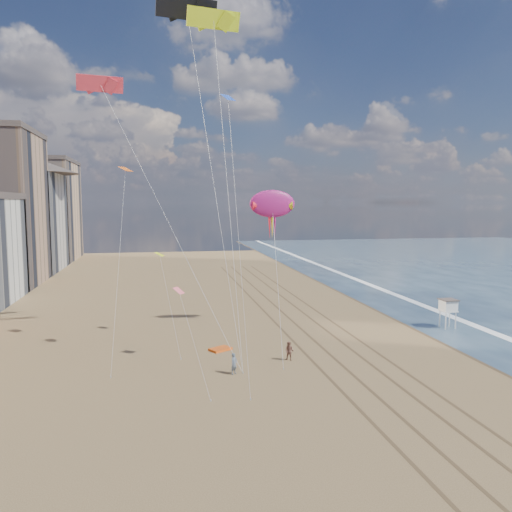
{
  "coord_description": "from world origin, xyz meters",
  "views": [
    {
      "loc": [
        -15.65,
        -28.37,
        15.44
      ],
      "look_at": [
        -5.11,
        26.0,
        9.5
      ],
      "focal_mm": 35.0,
      "sensor_mm": 36.0,
      "label": 1
    }
  ],
  "objects_px": {
    "lifeguard_stand": "(448,306)",
    "kite_flyer_b": "(289,351)",
    "show_kite": "(272,204)",
    "grounded_kite": "(220,349)",
    "kite_flyer_a": "(234,364)"
  },
  "relations": [
    {
      "from": "lifeguard_stand",
      "to": "kite_flyer_a",
      "type": "height_order",
      "value": "lifeguard_stand"
    },
    {
      "from": "show_kite",
      "to": "lifeguard_stand",
      "type": "bearing_deg",
      "value": -13.17
    },
    {
      "from": "show_kite",
      "to": "kite_flyer_b",
      "type": "relative_size",
      "value": 11.44
    },
    {
      "from": "lifeguard_stand",
      "to": "kite_flyer_a",
      "type": "relative_size",
      "value": 1.86
    },
    {
      "from": "show_kite",
      "to": "kite_flyer_b",
      "type": "xyz_separation_m",
      "value": [
        -1.35,
        -13.7,
        -14.31
      ]
    },
    {
      "from": "lifeguard_stand",
      "to": "show_kite",
      "type": "height_order",
      "value": "show_kite"
    },
    {
      "from": "kite_flyer_a",
      "to": "kite_flyer_b",
      "type": "distance_m",
      "value": 6.53
    },
    {
      "from": "lifeguard_stand",
      "to": "kite_flyer_b",
      "type": "xyz_separation_m",
      "value": [
        -22.54,
        -8.74,
        -1.83
      ]
    },
    {
      "from": "kite_flyer_a",
      "to": "grounded_kite",
      "type": "bearing_deg",
      "value": 51.55
    },
    {
      "from": "lifeguard_stand",
      "to": "kite_flyer_a",
      "type": "xyz_separation_m",
      "value": [
        -28.43,
        -11.54,
        -1.8
      ]
    },
    {
      "from": "lifeguard_stand",
      "to": "kite_flyer_b",
      "type": "relative_size",
      "value": 1.9
    },
    {
      "from": "show_kite",
      "to": "grounded_kite",
      "type": "bearing_deg",
      "value": -130.16
    },
    {
      "from": "grounded_kite",
      "to": "kite_flyer_a",
      "type": "xyz_separation_m",
      "value": [
        0.34,
        -7.5,
        0.84
      ]
    },
    {
      "from": "kite_flyer_a",
      "to": "kite_flyer_b",
      "type": "relative_size",
      "value": 1.02
    },
    {
      "from": "grounded_kite",
      "to": "show_kite",
      "type": "height_order",
      "value": "show_kite"
    }
  ]
}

